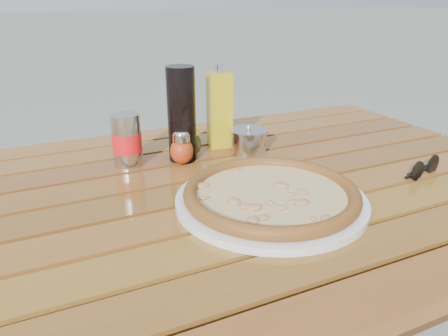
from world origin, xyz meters
name	(u,v)px	position (x,y,z in m)	size (l,w,h in m)	color
table	(228,217)	(0.00, 0.00, 0.67)	(1.40, 0.90, 0.75)	#351C0C
plate	(271,201)	(0.03, -0.12, 0.76)	(0.36, 0.36, 0.01)	silver
pizza	(271,193)	(0.03, -0.12, 0.77)	(0.38, 0.38, 0.03)	beige
pepper_shaker	(182,148)	(-0.04, 0.16, 0.79)	(0.07, 0.07, 0.08)	#B43B14
oregano_shaker	(190,141)	(-0.01, 0.20, 0.79)	(0.07, 0.07, 0.08)	#394019
dark_bottle	(182,114)	(-0.03, 0.18, 0.86)	(0.07, 0.07, 0.22)	black
soda_can	(127,141)	(-0.16, 0.20, 0.81)	(0.08, 0.08, 0.12)	#BABABF
olive_oil_cruet	(219,110)	(0.09, 0.23, 0.85)	(0.06, 0.06, 0.21)	#B29D13
parmesan_tin	(248,141)	(0.13, 0.16, 0.78)	(0.10, 0.10, 0.07)	silver
sunglasses	(424,168)	(0.41, -0.14, 0.77)	(0.11, 0.05, 0.04)	black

